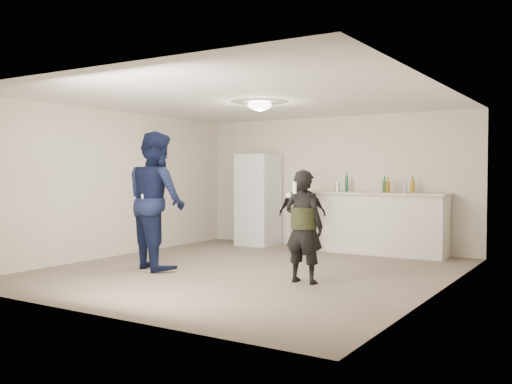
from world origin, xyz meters
The scene contains 21 objects.
floor centered at (0.00, 0.00, 0.00)m, with size 6.00×6.00×0.00m, color #6B5B4C.
ceiling centered at (0.00, 0.00, 2.50)m, with size 6.00×6.00×0.00m, color silver.
wall_back centered at (0.00, 3.00, 1.25)m, with size 6.00×6.00×0.00m, color beige.
wall_front centered at (0.00, -3.00, 1.25)m, with size 6.00×6.00×0.00m, color beige.
wall_left centered at (-2.75, 0.00, 1.25)m, with size 6.00×6.00×0.00m, color beige.
wall_right centered at (2.75, 0.00, 1.25)m, with size 6.00×6.00×0.00m, color beige.
counter centered at (0.89, 2.67, 0.53)m, with size 2.60×0.56×1.05m, color silver.
counter_top centered at (0.89, 2.67, 1.07)m, with size 2.68×0.64×0.04m, color beige.
fridge centered at (-1.45, 2.60, 0.90)m, with size 0.70×0.70×1.80m, color silver.
fridge_handle centered at (-1.17, 2.23, 1.30)m, with size 0.02×0.02×0.60m, color #B5B4B8.
ceiling_dome centered at (0.00, 0.30, 2.45)m, with size 0.36×0.36×0.16m, color white.
shaker centered at (0.28, 2.54, 1.18)m, with size 0.08×0.08×0.17m, color #B1B1B6.
man centered at (-1.27, -0.58, 1.02)m, with size 1.00×0.78×2.05m, color #101943.
woman centered at (1.11, -0.40, 0.74)m, with size 0.54×0.35×1.48m, color black.
camo_shorts centered at (1.11, -0.40, 0.85)m, with size 0.34×0.34×0.28m, color #2E3719.
spectator centered at (-0.11, 1.91, 0.71)m, with size 0.84×0.35×1.43m, color black.
remote_man centered at (-1.27, -0.86, 1.05)m, with size 0.04×0.04×0.15m, color white.
nunchuk_man centered at (-1.15, -0.83, 0.98)m, with size 0.07×0.07×0.07m, color white.
remote_woman centered at (1.11, -0.65, 1.25)m, with size 0.04×0.04×0.15m, color white.
nunchuk_woman centered at (1.01, -0.62, 1.15)m, with size 0.07×0.07×0.07m, color white.
bottle_cluster centered at (1.14, 2.71, 1.20)m, with size 1.30×0.25×0.28m.
Camera 1 is at (4.50, -6.98, 1.45)m, focal length 40.00 mm.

